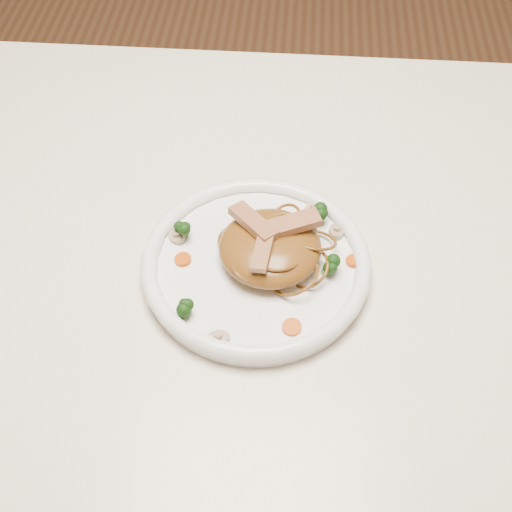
{
  "coord_description": "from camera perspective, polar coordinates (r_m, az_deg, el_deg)",
  "views": [
    {
      "loc": [
        0.06,
        -0.56,
        1.4
      ],
      "look_at": [
        0.02,
        -0.06,
        0.78
      ],
      "focal_mm": 47.12,
      "sensor_mm": 36.0,
      "label": 1
    }
  ],
  "objects": [
    {
      "name": "noodle_mound",
      "position": [
        0.8,
        1.2,
        0.73
      ],
      "size": [
        0.13,
        0.13,
        0.04
      ],
      "primitive_type": "ellipsoid",
      "rotation": [
        0.0,
        0.0,
        0.07
      ],
      "color": "brown",
      "rests_on": "plate"
    },
    {
      "name": "mushroom_1",
      "position": [
        0.84,
        6.84,
        2.11
      ],
      "size": [
        0.03,
        0.03,
        0.01
      ],
      "primitive_type": "cylinder",
      "rotation": [
        0.0,
        0.0,
        1.4
      ],
      "color": "tan",
      "rests_on": "plate"
    },
    {
      "name": "table",
      "position": [
        0.93,
        -1.09,
        -2.19
      ],
      "size": [
        1.2,
        0.8,
        0.75
      ],
      "color": "beige",
      "rests_on": "ground"
    },
    {
      "name": "broccoli_0",
      "position": [
        0.84,
        5.42,
        3.56
      ],
      "size": [
        0.04,
        0.04,
        0.03
      ],
      "primitive_type": null,
      "rotation": [
        0.0,
        0.0,
        0.28
      ],
      "color": "#15380B",
      "rests_on": "plate"
    },
    {
      "name": "carrot_4",
      "position": [
        0.75,
        3.05,
        -6.04
      ],
      "size": [
        0.03,
        0.03,
        0.0
      ],
      "primitive_type": "cylinder",
      "rotation": [
        0.0,
        0.0,
        0.25
      ],
      "color": "#CF4707",
      "rests_on": "plate"
    },
    {
      "name": "mushroom_2",
      "position": [
        0.83,
        -6.75,
        1.63
      ],
      "size": [
        0.04,
        0.04,
        0.01
      ],
      "primitive_type": "cylinder",
      "rotation": [
        0.0,
        0.0,
        -0.87
      ],
      "color": "tan",
      "rests_on": "plate"
    },
    {
      "name": "mushroom_0",
      "position": [
        0.74,
        -3.21,
        -6.96
      ],
      "size": [
        0.03,
        0.03,
        0.01
      ],
      "primitive_type": "cylinder",
      "rotation": [
        0.0,
        0.0,
        0.21
      ],
      "color": "tan",
      "rests_on": "plate"
    },
    {
      "name": "broccoli_3",
      "position": [
        0.79,
        6.07,
        -0.78
      ],
      "size": [
        0.02,
        0.02,
        0.03
      ],
      "primitive_type": null,
      "rotation": [
        0.0,
        0.0,
        -0.02
      ],
      "color": "#15380B",
      "rests_on": "plate"
    },
    {
      "name": "chicken_b",
      "position": [
        0.79,
        -0.24,
        2.87
      ],
      "size": [
        0.06,
        0.07,
        0.01
      ],
      "primitive_type": "cube",
      "rotation": [
        0.0,
        0.0,
        2.31
      ],
      "color": "#A7744F",
      "rests_on": "noodle_mound"
    },
    {
      "name": "carrot_1",
      "position": [
        0.81,
        -6.23,
        -0.29
      ],
      "size": [
        0.02,
        0.02,
        0.0
      ],
      "primitive_type": "cylinder",
      "rotation": [
        0.0,
        0.0,
        -0.03
      ],
      "color": "#CF4707",
      "rests_on": "plate"
    },
    {
      "name": "broccoli_1",
      "position": [
        0.83,
        -6.36,
        2.41
      ],
      "size": [
        0.04,
        0.04,
        0.03
      ],
      "primitive_type": null,
      "rotation": [
        0.0,
        0.0,
        -0.28
      ],
      "color": "#15380B",
      "rests_on": "plate"
    },
    {
      "name": "plate",
      "position": [
        0.81,
        0.0,
        -0.98
      ],
      "size": [
        0.33,
        0.33,
        0.02
      ],
      "primitive_type": "cylinder",
      "rotation": [
        0.0,
        0.0,
        0.22
      ],
      "color": "white",
      "rests_on": "table"
    },
    {
      "name": "mushroom_3",
      "position": [
        0.86,
        4.85,
        4.01
      ],
      "size": [
        0.03,
        0.03,
        0.01
      ],
      "primitive_type": "cylinder",
      "rotation": [
        0.0,
        0.0,
        2.35
      ],
      "color": "tan",
      "rests_on": "plate"
    },
    {
      "name": "carrot_2",
      "position": [
        0.81,
        8.29,
        -0.4
      ],
      "size": [
        0.02,
        0.02,
        0.0
      ],
      "primitive_type": "cylinder",
      "rotation": [
        0.0,
        0.0,
        -0.26
      ],
      "color": "#CF4707",
      "rests_on": "plate"
    },
    {
      "name": "chicken_a",
      "position": [
        0.79,
        2.87,
        2.68
      ],
      "size": [
        0.08,
        0.05,
        0.01
      ],
      "primitive_type": "cube",
      "rotation": [
        0.0,
        0.0,
        0.39
      ],
      "color": "#A7744F",
      "rests_on": "noodle_mound"
    },
    {
      "name": "carrot_3",
      "position": [
        0.86,
        -1.26,
        3.97
      ],
      "size": [
        0.02,
        0.02,
        0.0
      ],
      "primitive_type": "cylinder",
      "rotation": [
        0.0,
        0.0,
        -0.43
      ],
      "color": "#CF4707",
      "rests_on": "plate"
    },
    {
      "name": "ground",
      "position": [
        1.5,
        -0.71,
        -17.28
      ],
      "size": [
        4.0,
        4.0,
        0.0
      ],
      "primitive_type": "plane",
      "color": "brown",
      "rests_on": "ground"
    },
    {
      "name": "broccoli_2",
      "position": [
        0.76,
        -6.22,
        -4.42
      ],
      "size": [
        0.03,
        0.03,
        0.03
      ],
      "primitive_type": null,
      "rotation": [
        0.0,
        0.0,
        -0.12
      ],
      "color": "#15380B",
      "rests_on": "plate"
    },
    {
      "name": "chicken_c",
      "position": [
        0.76,
        0.59,
        0.49
      ],
      "size": [
        0.03,
        0.06,
        0.01
      ],
      "primitive_type": "cube",
      "rotation": [
        0.0,
        0.0,
        4.59
      ],
      "color": "#A7744F",
      "rests_on": "noodle_mound"
    },
    {
      "name": "carrot_0",
      "position": [
        0.86,
        4.35,
        3.43
      ],
      "size": [
        0.03,
        0.03,
        0.0
      ],
      "primitive_type": "cylinder",
      "rotation": [
        0.0,
        0.0,
        -0.38
      ],
      "color": "#CF4707",
      "rests_on": "plate"
    }
  ]
}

